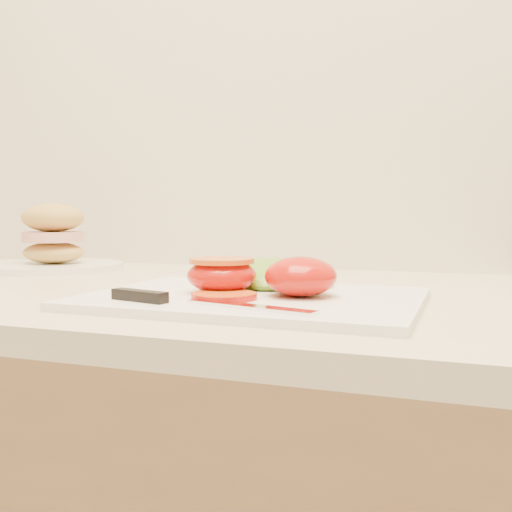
% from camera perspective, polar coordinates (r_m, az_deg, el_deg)
% --- Properties ---
extents(cutting_board, '(0.39, 0.29, 0.01)m').
position_cam_1_polar(cutting_board, '(0.67, -0.28, -4.30)').
color(cutting_board, white).
rests_on(cutting_board, counter).
extents(tomato_half_dome, '(0.08, 0.08, 0.05)m').
position_cam_1_polar(tomato_half_dome, '(0.66, 4.49, -2.04)').
color(tomato_half_dome, '#C40907').
rests_on(tomato_half_dome, cutting_board).
extents(tomato_half_cut, '(0.08, 0.08, 0.04)m').
position_cam_1_polar(tomato_half_cut, '(0.69, -3.43, -1.80)').
color(tomato_half_cut, '#C40907').
rests_on(tomato_half_cut, cutting_board).
extents(tomato_slice_0, '(0.07, 0.07, 0.01)m').
position_cam_1_polar(tomato_slice_0, '(0.64, -3.20, -4.00)').
color(tomato_slice_0, orange).
rests_on(tomato_slice_0, cutting_board).
extents(lettuce_leaf_0, '(0.18, 0.13, 0.03)m').
position_cam_1_polar(lettuce_leaf_0, '(0.75, 0.75, -1.86)').
color(lettuce_leaf_0, olive).
rests_on(lettuce_leaf_0, cutting_board).
extents(lettuce_leaf_1, '(0.12, 0.11, 0.02)m').
position_cam_1_polar(lettuce_leaf_1, '(0.74, 4.38, -2.31)').
color(lettuce_leaf_1, olive).
rests_on(lettuce_leaf_1, cutting_board).
extents(knife, '(0.24, 0.06, 0.01)m').
position_cam_1_polar(knife, '(0.61, -7.55, -4.36)').
color(knife, silver).
rests_on(knife, cutting_board).
extents(sandwich_plate, '(0.26, 0.26, 0.13)m').
position_cam_1_polar(sandwich_plate, '(1.15, -19.60, 0.99)').
color(sandwich_plate, white).
rests_on(sandwich_plate, counter).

